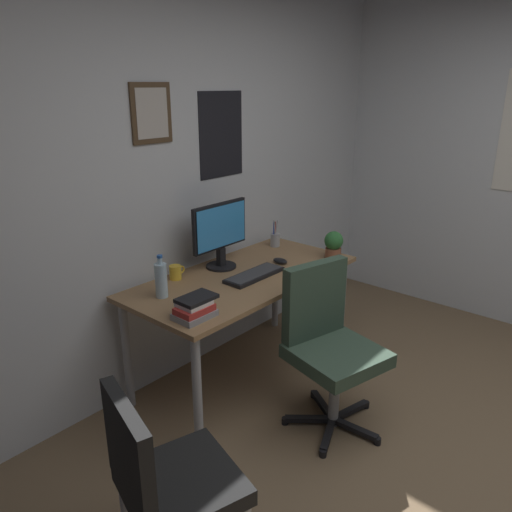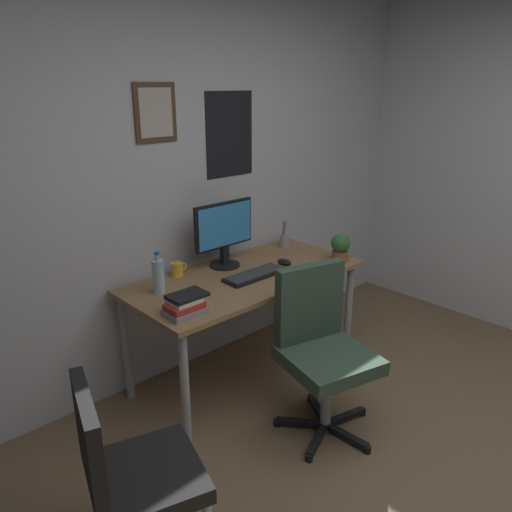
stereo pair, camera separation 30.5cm
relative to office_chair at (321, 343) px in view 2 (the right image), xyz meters
name	(u,v)px [view 2 (the right image)]	position (x,y,z in m)	size (l,w,h in m)	color
wall_back	(188,179)	(-0.06, 1.11, 0.77)	(4.40, 0.10, 2.60)	silver
desk	(245,286)	(0.04, 0.67, 0.13)	(1.54, 0.74, 0.74)	#936D47
office_chair	(321,343)	(0.00, 0.00, 0.00)	(0.58, 0.58, 0.95)	#334738
side_chair	(128,470)	(-1.26, -0.10, -0.03)	(0.53, 0.52, 0.88)	black
monitor	(224,232)	(0.04, 0.88, 0.45)	(0.46, 0.20, 0.43)	black
keyboard	(255,275)	(0.05, 0.59, 0.22)	(0.43, 0.15, 0.03)	black
computer_mouse	(285,262)	(0.35, 0.62, 0.23)	(0.06, 0.11, 0.04)	black
water_bottle	(158,276)	(-0.53, 0.79, 0.32)	(0.07, 0.07, 0.25)	silver
coffee_mug_near	(177,269)	(-0.29, 0.94, 0.25)	(0.11, 0.08, 0.09)	yellow
potted_plant	(340,247)	(0.67, 0.41, 0.31)	(0.13, 0.13, 0.20)	brown
pen_cup	(284,240)	(0.62, 0.88, 0.26)	(0.07, 0.07, 0.20)	#9EA0A5
book_stack_left	(185,305)	(-0.58, 0.45, 0.26)	(0.23, 0.15, 0.11)	gray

